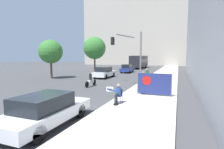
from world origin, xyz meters
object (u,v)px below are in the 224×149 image
street_tree_near_curb (51,52)px  street_tree_midblock (95,48)px  jogger_on_sidewalk (144,83)px  car_on_road_nearest (104,72)px  pedestrian_behind (147,78)px  traffic_light_pole (129,49)px  protest_banner (154,84)px  car_on_road_midblock (127,69)px  seated_protester (118,93)px  city_bus_on_road (139,61)px  parked_car_curbside (46,110)px  motorcycle_on_road (91,81)px

street_tree_near_curb → street_tree_midblock: 9.53m
jogger_on_sidewalk → car_on_road_nearest: size_ratio=0.37×
pedestrian_behind → traffic_light_pole: traffic_light_pole is taller
protest_banner → car_on_road_nearest: 12.59m
jogger_on_sidewalk → car_on_road_midblock: (-6.46, 18.24, -0.24)m
street_tree_near_curb → seated_protester: bearing=-36.3°
traffic_light_pole → street_tree_near_curb: size_ratio=1.01×
pedestrian_behind → street_tree_midblock: bearing=84.0°
protest_banner → street_tree_midblock: 20.31m
city_bus_on_road → street_tree_midblock: bearing=-106.2°
jogger_on_sidewalk → parked_car_curbside: size_ratio=0.39×
motorcycle_on_road → parked_car_curbside: bearing=-73.1°
car_on_road_midblock → pedestrian_behind: bearing=-68.1°
pedestrian_behind → car_on_road_midblock: (-6.29, 15.66, -0.29)m
traffic_light_pole → jogger_on_sidewalk: bearing=-62.6°
car_on_road_midblock → motorcycle_on_road: 15.92m
traffic_light_pole → parked_car_curbside: (-0.31, -11.95, -3.03)m
jogger_on_sidewalk → traffic_light_pole: size_ratio=0.32×
motorcycle_on_road → seated_protester: bearing=-49.4°
car_on_road_midblock → street_tree_midblock: street_tree_midblock is taller
parked_car_curbside → street_tree_near_curb: street_tree_near_curb is taller
protest_banner → city_bus_on_road: (-7.82, 31.72, 0.85)m
protest_banner → car_on_road_midblock: (-7.25, 18.45, -0.23)m
traffic_light_pole → street_tree_near_curb: bearing=173.1°
jogger_on_sidewalk → parked_car_curbside: bearing=100.1°
protest_banner → parked_car_curbside: protest_banner is taller
jogger_on_sidewalk → motorcycle_on_road: jogger_on_sidewalk is taller
traffic_light_pole → car_on_road_midblock: (-4.00, 13.48, -2.97)m
street_tree_midblock → parked_car_curbside: bearing=-68.4°
traffic_light_pole → street_tree_near_curb: 11.21m
seated_protester → motorcycle_on_road: 7.26m
car_on_road_midblock → street_tree_near_curb: bearing=-120.5°
seated_protester → city_bus_on_road: size_ratio=0.11×
seated_protester → jogger_on_sidewalk: (0.95, 3.17, 0.24)m
seated_protester → street_tree_midblock: size_ratio=0.18×
seated_protester → car_on_road_nearest: size_ratio=0.26×
parked_car_curbside → street_tree_midblock: (-8.93, 22.60, 3.79)m
car_on_road_nearest → street_tree_midblock: street_tree_midblock is taller
city_bus_on_road → street_tree_near_curb: 26.29m
motorcycle_on_road → street_tree_midblock: bearing=114.8°
protest_banner → street_tree_midblock: street_tree_midblock is taller
traffic_light_pole → car_on_road_nearest: 7.34m
pedestrian_behind → car_on_road_midblock: bearing=64.0°
parked_car_curbside → street_tree_near_curb: (-10.82, 13.30, 2.90)m
parked_car_curbside → street_tree_midblock: bearing=111.6°
parked_car_curbside → car_on_road_midblock: bearing=98.2°
car_on_road_nearest → street_tree_midblock: size_ratio=0.71×
car_on_road_nearest → pedestrian_behind: bearing=-44.1°
city_bus_on_road → car_on_road_midblock: bearing=-87.5°
street_tree_midblock → traffic_light_pole: bearing=-49.1°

